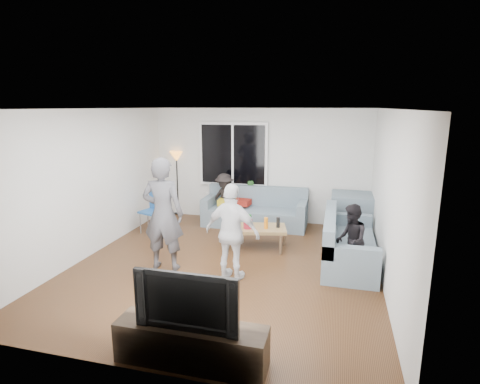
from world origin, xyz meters
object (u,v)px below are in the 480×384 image
(coffee_table, at_px, (257,237))
(tv_console, at_px, (191,344))
(floor_lamp, at_px, (177,183))
(spectator_back, at_px, (224,198))
(sofa_right_section, at_px, (349,239))
(side_chair, at_px, (151,212))
(player_left, at_px, (163,214))
(player_right, at_px, (232,233))
(spectator_right, at_px, (351,240))
(television, at_px, (190,297))
(sofa_back_section, at_px, (255,207))

(coffee_table, distance_m, tv_console, 3.47)
(floor_lamp, bearing_deg, spectator_back, -18.22)
(sofa_right_section, height_order, floor_lamp, floor_lamp)
(coffee_table, xyz_separation_m, spectator_back, (-1.04, 1.33, 0.38))
(coffee_table, relative_size, side_chair, 1.28)
(coffee_table, xyz_separation_m, player_left, (-1.27, -1.32, 0.73))
(player_right, relative_size, spectator_right, 1.31)
(side_chair, distance_m, tv_console, 4.52)
(television, bearing_deg, coffee_table, 90.66)
(sofa_right_section, height_order, spectator_back, spectator_back)
(side_chair, height_order, tv_console, side_chair)
(tv_console, bearing_deg, sofa_back_section, 94.31)
(player_left, bearing_deg, floor_lamp, -74.31)
(player_left, relative_size, television, 1.72)
(spectator_right, bearing_deg, side_chair, -111.37)
(floor_lamp, height_order, spectator_right, floor_lamp)
(sofa_back_section, distance_m, floor_lamp, 2.15)
(player_right, bearing_deg, floor_lamp, -43.50)
(spectator_back, height_order, tv_console, spectator_back)
(player_right, bearing_deg, sofa_right_section, -136.69)
(player_right, xyz_separation_m, spectator_right, (1.77, 0.63, -0.18))
(side_chair, xyz_separation_m, television, (2.42, -3.81, 0.32))
(sofa_back_section, height_order, spectator_right, spectator_right)
(side_chair, distance_m, floor_lamp, 1.47)
(player_left, xyz_separation_m, television, (1.31, -2.15, -0.18))
(sofa_back_section, height_order, spectator_back, spectator_back)
(spectator_right, bearing_deg, player_left, -85.76)
(side_chair, xyz_separation_m, tv_console, (2.42, -3.81, -0.21))
(player_left, relative_size, spectator_right, 1.61)
(side_chair, height_order, television, television)
(tv_console, bearing_deg, coffee_table, 90.66)
(spectator_right, relative_size, television, 1.07)
(floor_lamp, distance_m, spectator_right, 4.83)
(side_chair, height_order, floor_lamp, floor_lamp)
(television, bearing_deg, player_left, 121.47)
(side_chair, distance_m, player_left, 2.06)
(sofa_back_section, height_order, floor_lamp, floor_lamp)
(side_chair, relative_size, floor_lamp, 0.55)
(sofa_back_section, bearing_deg, floor_lamp, 167.08)
(tv_console, bearing_deg, sofa_right_section, 62.32)
(player_right, height_order, spectator_right, player_right)
(television, bearing_deg, floor_lamp, 114.80)
(side_chair, relative_size, tv_console, 0.54)
(television, bearing_deg, tv_console, 0.00)
(coffee_table, height_order, tv_console, tv_console)
(floor_lamp, relative_size, tv_console, 0.97)
(spectator_back, bearing_deg, player_left, -77.13)
(player_left, height_order, tv_console, player_left)
(player_left, bearing_deg, coffee_table, -137.97)
(coffee_table, xyz_separation_m, side_chair, (-2.38, 0.35, 0.23))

